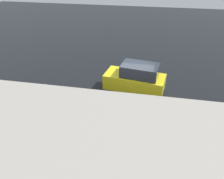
{
  "coord_description": "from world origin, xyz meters",
  "views": [
    {
      "loc": [
        -0.96,
        12.46,
        7.93
      ],
      "look_at": [
        1.2,
        1.21,
        0.9
      ],
      "focal_mm": 35.0,
      "sensor_mm": 36.0,
      "label": 1
    }
  ],
  "objects_px": {
    "moving_hatchback": "(136,79)",
    "pedestrian": "(55,102)",
    "fire_hydrant": "(74,106)",
    "sign_post": "(48,98)"
  },
  "relations": [
    {
      "from": "moving_hatchback",
      "to": "pedestrian",
      "type": "xyz_separation_m",
      "value": [
        4.4,
        3.09,
        -0.34
      ]
    },
    {
      "from": "pedestrian",
      "to": "moving_hatchback",
      "type": "bearing_deg",
      "value": -144.89
    },
    {
      "from": "fire_hydrant",
      "to": "pedestrian",
      "type": "distance_m",
      "value": 1.14
    },
    {
      "from": "fire_hydrant",
      "to": "sign_post",
      "type": "distance_m",
      "value": 1.85
    },
    {
      "from": "fire_hydrant",
      "to": "pedestrian",
      "type": "relative_size",
      "value": 0.66
    },
    {
      "from": "moving_hatchback",
      "to": "fire_hydrant",
      "type": "bearing_deg",
      "value": 41.09
    },
    {
      "from": "pedestrian",
      "to": "fire_hydrant",
      "type": "bearing_deg",
      "value": -169.43
    },
    {
      "from": "moving_hatchback",
      "to": "sign_post",
      "type": "distance_m",
      "value": 5.83
    },
    {
      "from": "moving_hatchback",
      "to": "sign_post",
      "type": "bearing_deg",
      "value": 42.85
    },
    {
      "from": "fire_hydrant",
      "to": "pedestrian",
      "type": "height_order",
      "value": "pedestrian"
    }
  ]
}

